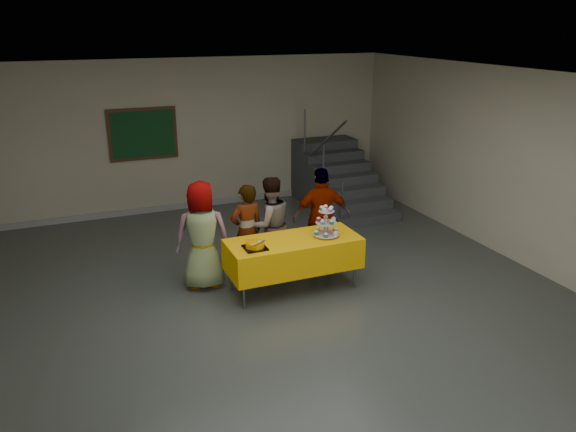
# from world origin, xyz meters

# --- Properties ---
(room_shell) EXTENTS (10.00, 10.04, 3.02)m
(room_shell) POSITION_xyz_m (0.00, 0.02, 2.13)
(room_shell) COLOR #4C514C
(room_shell) RESTS_ON ground
(bake_table) EXTENTS (1.88, 0.78, 0.77)m
(bake_table) POSITION_xyz_m (0.32, 0.76, 0.56)
(bake_table) COLOR #595960
(bake_table) RESTS_ON ground
(cupcake_stand) EXTENTS (0.38, 0.38, 0.44)m
(cupcake_stand) POSITION_xyz_m (0.80, 0.71, 0.95)
(cupcake_stand) COLOR silver
(cupcake_stand) RESTS_ON bake_table
(bear_cake) EXTENTS (0.32, 0.36, 0.12)m
(bear_cake) POSITION_xyz_m (-0.29, 0.65, 0.83)
(bear_cake) COLOR black
(bear_cake) RESTS_ON bake_table
(schoolchild_a) EXTENTS (0.86, 0.66, 1.58)m
(schoolchild_a) POSITION_xyz_m (-0.84, 1.34, 0.79)
(schoolchild_a) COLOR slate
(schoolchild_a) RESTS_ON ground
(schoolchild_b) EXTENTS (0.57, 0.42, 1.44)m
(schoolchild_b) POSITION_xyz_m (-0.15, 1.44, 0.72)
(schoolchild_b) COLOR slate
(schoolchild_b) RESTS_ON ground
(schoolchild_c) EXTENTS (0.77, 0.63, 1.48)m
(schoolchild_c) POSITION_xyz_m (0.25, 1.53, 0.74)
(schoolchild_c) COLOR slate
(schoolchild_c) RESTS_ON ground
(schoolchild_d) EXTENTS (0.97, 0.54, 1.57)m
(schoolchild_d) POSITION_xyz_m (1.07, 1.41, 0.79)
(schoolchild_d) COLOR slate
(schoolchild_d) RESTS_ON ground
(staircase) EXTENTS (1.30, 2.40, 2.04)m
(staircase) POSITION_xyz_m (2.70, 4.13, 0.49)
(staircase) COLOR #424447
(staircase) RESTS_ON ground
(noticeboard) EXTENTS (1.30, 0.05, 1.00)m
(noticeboard) POSITION_xyz_m (-1.05, 4.96, 1.60)
(noticeboard) COLOR #472B16
(noticeboard) RESTS_ON ground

